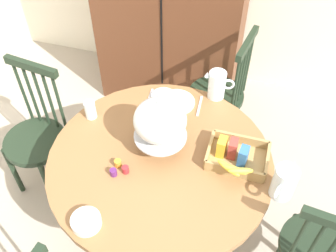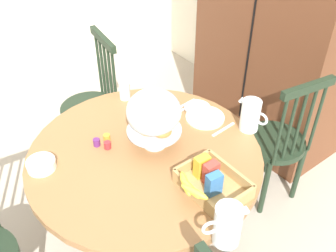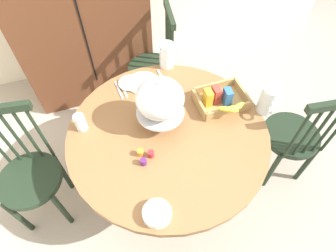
% 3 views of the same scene
% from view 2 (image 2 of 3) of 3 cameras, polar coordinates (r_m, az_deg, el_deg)
% --- Properties ---
extents(wooden_armoire, '(1.18, 0.60, 1.96)m').
position_cam_2_polar(wooden_armoire, '(2.90, 15.98, 14.63)').
color(wooden_armoire, brown).
rests_on(wooden_armoire, ground_plane).
extents(dining_table, '(1.20, 1.20, 0.74)m').
position_cam_2_polar(dining_table, '(2.15, -3.21, -8.10)').
color(dining_table, olive).
rests_on(dining_table, ground_plane).
extents(windsor_chair_facing_door, '(0.41, 0.41, 0.97)m').
position_cam_2_polar(windsor_chair_facing_door, '(2.58, 15.44, -2.51)').
color(windsor_chair_facing_door, '#1E2D1E').
rests_on(windsor_chair_facing_door, ground_plane).
extents(windsor_chair_far_side, '(0.40, 0.40, 0.97)m').
position_cam_2_polar(windsor_chair_far_side, '(2.85, -10.96, 2.64)').
color(windsor_chair_far_side, '#1E2D1E').
rests_on(windsor_chair_far_side, ground_plane).
extents(pastry_stand_with_dome, '(0.28, 0.28, 0.34)m').
position_cam_2_polar(pastry_stand_with_dome, '(1.92, -2.07, 1.77)').
color(pastry_stand_with_dome, silver).
rests_on(pastry_stand_with_dome, dining_table).
extents(orange_juice_pitcher, '(0.11, 0.19, 0.19)m').
position_cam_2_polar(orange_juice_pitcher, '(1.59, 8.60, -14.23)').
color(orange_juice_pitcher, silver).
rests_on(orange_juice_pitcher, dining_table).
extents(milk_pitcher, '(0.19, 0.10, 0.18)m').
position_cam_2_polar(milk_pitcher, '(2.14, 11.87, 1.37)').
color(milk_pitcher, silver).
rests_on(milk_pitcher, dining_table).
extents(cereal_basket, '(0.32, 0.30, 0.12)m').
position_cam_2_polar(cereal_basket, '(1.80, 5.99, -8.08)').
color(cereal_basket, tan).
rests_on(cereal_basket, dining_table).
extents(china_plate_large, '(0.22, 0.22, 0.01)m').
position_cam_2_polar(china_plate_large, '(2.22, 5.40, 1.26)').
color(china_plate_large, white).
rests_on(china_plate_large, dining_table).
extents(china_plate_small, '(0.15, 0.15, 0.01)m').
position_cam_2_polar(china_plate_small, '(2.28, 4.29, 2.71)').
color(china_plate_small, white).
rests_on(china_plate_small, china_plate_large).
extents(cereal_bowl, '(0.14, 0.14, 0.04)m').
position_cam_2_polar(cereal_bowl, '(2.00, -17.96, -5.35)').
color(cereal_bowl, white).
rests_on(cereal_bowl, dining_table).
extents(drinking_glass, '(0.06, 0.06, 0.11)m').
position_cam_2_polar(drinking_glass, '(2.37, -6.33, 5.14)').
color(drinking_glass, silver).
rests_on(drinking_glass, dining_table).
extents(jam_jar_strawberry, '(0.04, 0.04, 0.04)m').
position_cam_2_polar(jam_jar_strawberry, '(2.03, -8.88, -2.80)').
color(jam_jar_strawberry, '#B7282D').
rests_on(jam_jar_strawberry, dining_table).
extents(jam_jar_apricot, '(0.04, 0.04, 0.04)m').
position_cam_2_polar(jam_jar_apricot, '(2.08, -8.89, -1.70)').
color(jam_jar_apricot, orange).
rests_on(jam_jar_apricot, dining_table).
extents(jam_jar_grape, '(0.04, 0.04, 0.04)m').
position_cam_2_polar(jam_jar_grape, '(2.06, -10.34, -2.36)').
color(jam_jar_grape, '#5B2366').
rests_on(jam_jar_grape, dining_table).
extents(table_knife, '(0.03, 0.17, 0.01)m').
position_cam_2_polar(table_knife, '(2.30, 2.91, 2.78)').
color(table_knife, silver).
rests_on(table_knife, dining_table).
extents(dinner_fork, '(0.03, 0.17, 0.01)m').
position_cam_2_polar(dinner_fork, '(2.32, 2.40, 3.11)').
color(dinner_fork, silver).
rests_on(dinner_fork, dining_table).
extents(soup_spoon, '(0.03, 0.17, 0.01)m').
position_cam_2_polar(soup_spoon, '(2.15, 8.06, -0.49)').
color(soup_spoon, silver).
rests_on(soup_spoon, dining_table).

